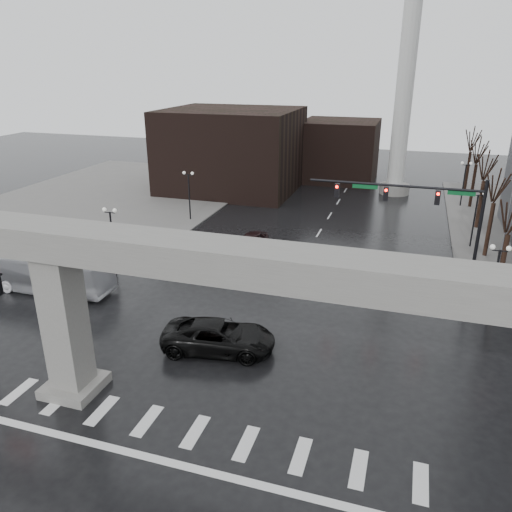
# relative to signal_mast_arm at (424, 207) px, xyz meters

# --- Properties ---
(ground) EXTENTS (160.00, 160.00, 0.00)m
(ground) POSITION_rel_signal_mast_arm_xyz_m (-8.99, -18.80, -5.83)
(ground) COLOR black
(ground) RESTS_ON ground
(sidewalk_nw) EXTENTS (28.00, 36.00, 0.15)m
(sidewalk_nw) POSITION_rel_signal_mast_arm_xyz_m (-34.99, 17.20, -5.75)
(sidewalk_nw) COLOR slate
(sidewalk_nw) RESTS_ON ground
(elevated_guideway) EXTENTS (48.00, 2.60, 8.70)m
(elevated_guideway) POSITION_rel_signal_mast_arm_xyz_m (-7.73, -18.80, 1.05)
(elevated_guideway) COLOR gray
(elevated_guideway) RESTS_ON ground
(building_far_left) EXTENTS (16.00, 14.00, 10.00)m
(building_far_left) POSITION_rel_signal_mast_arm_xyz_m (-22.99, 23.20, -0.83)
(building_far_left) COLOR black
(building_far_left) RESTS_ON ground
(building_far_mid) EXTENTS (10.00, 10.00, 8.00)m
(building_far_mid) POSITION_rel_signal_mast_arm_xyz_m (-10.99, 33.20, -1.83)
(building_far_mid) COLOR black
(building_far_mid) RESTS_ON ground
(smokestack) EXTENTS (3.60, 3.60, 30.00)m
(smokestack) POSITION_rel_signal_mast_arm_xyz_m (-2.99, 27.20, 7.52)
(smokestack) COLOR beige
(smokestack) RESTS_ON ground
(signal_mast_arm) EXTENTS (12.12, 0.43, 8.00)m
(signal_mast_arm) POSITION_rel_signal_mast_arm_xyz_m (0.00, 0.00, 0.00)
(signal_mast_arm) COLOR black
(signal_mast_arm) RESTS_ON ground
(lamp_right_0) EXTENTS (1.22, 0.32, 5.11)m
(lamp_right_0) POSITION_rel_signal_mast_arm_xyz_m (4.51, -4.80, -2.36)
(lamp_right_0) COLOR black
(lamp_right_0) RESTS_ON ground
(lamp_right_1) EXTENTS (1.22, 0.32, 5.11)m
(lamp_right_1) POSITION_rel_signal_mast_arm_xyz_m (4.51, 9.20, -2.36)
(lamp_right_1) COLOR black
(lamp_right_1) RESTS_ON ground
(lamp_right_2) EXTENTS (1.22, 0.32, 5.11)m
(lamp_right_2) POSITION_rel_signal_mast_arm_xyz_m (4.51, 23.20, -2.36)
(lamp_right_2) COLOR black
(lamp_right_2) RESTS_ON ground
(lamp_left_0) EXTENTS (1.22, 0.32, 5.11)m
(lamp_left_0) POSITION_rel_signal_mast_arm_xyz_m (-22.49, -4.80, -2.36)
(lamp_left_0) COLOR black
(lamp_left_0) RESTS_ON ground
(lamp_left_1) EXTENTS (1.22, 0.32, 5.11)m
(lamp_left_1) POSITION_rel_signal_mast_arm_xyz_m (-22.49, 9.20, -2.36)
(lamp_left_1) COLOR black
(lamp_left_1) RESTS_ON ground
(lamp_left_2) EXTENTS (1.22, 0.32, 5.11)m
(lamp_left_2) POSITION_rel_signal_mast_arm_xyz_m (-22.49, 23.20, -2.36)
(lamp_left_2) COLOR black
(lamp_left_2) RESTS_ON ground
(tree_right_0) EXTENTS (1.09, 1.58, 7.50)m
(tree_right_0) POSITION_rel_signal_mast_arm_xyz_m (5.54, -0.78, -3.04)
(tree_right_0) COLOR black
(tree_right_0) RESTS_ON ground
(tree_right_1) EXTENTS (1.09, 1.61, 7.67)m
(tree_right_1) POSITION_rel_signal_mast_arm_xyz_m (5.54, 7.22, -2.98)
(tree_right_1) COLOR black
(tree_right_1) RESTS_ON ground
(tree_right_2) EXTENTS (1.10, 1.63, 7.85)m
(tree_right_2) POSITION_rel_signal_mast_arm_xyz_m (5.54, 15.22, -2.91)
(tree_right_2) COLOR black
(tree_right_2) RESTS_ON ground
(tree_right_3) EXTENTS (1.11, 1.66, 8.02)m
(tree_right_3) POSITION_rel_signal_mast_arm_xyz_m (5.54, 23.22, -2.85)
(tree_right_3) COLOR black
(tree_right_3) RESTS_ON ground
(tree_right_4) EXTENTS (1.12, 1.69, 8.19)m
(tree_right_4) POSITION_rel_signal_mast_arm_xyz_m (5.54, 31.22, -2.79)
(tree_right_4) COLOR black
(tree_right_4) RESTS_ON ground
(pickup_truck) EXTENTS (6.75, 3.95, 1.76)m
(pickup_truck) POSITION_rel_signal_mast_arm_xyz_m (-10.46, -13.19, -4.95)
(pickup_truck) COLOR black
(pickup_truck) RESTS_ON ground
(city_bus) EXTENTS (10.83, 2.89, 3.00)m
(city_bus) POSITION_rel_signal_mast_arm_xyz_m (-25.58, -9.47, -4.33)
(city_bus) COLOR silver
(city_bus) RESTS_ON ground
(far_car) EXTENTS (2.54, 4.79, 1.55)m
(far_car) POSITION_rel_signal_mast_arm_xyz_m (-13.81, 2.60, -5.05)
(far_car) COLOR black
(far_car) RESTS_ON ground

